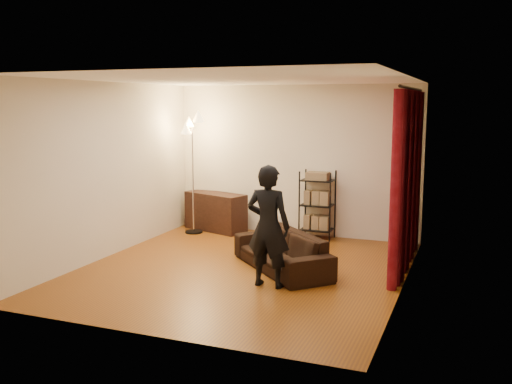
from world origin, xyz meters
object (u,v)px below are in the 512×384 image
at_px(storage_boxes, 269,227).
at_px(wire_shelf, 317,205).
at_px(media_cabinet, 216,212).
at_px(floor_lamp, 193,175).
at_px(sofa, 282,251).
at_px(person, 268,226).

height_order(storage_boxes, wire_shelf, wire_shelf).
distance_m(media_cabinet, wire_shelf, 1.97).
bearing_deg(wire_shelf, media_cabinet, 177.15).
height_order(media_cabinet, wire_shelf, wire_shelf).
relative_size(storage_boxes, wire_shelf, 0.26).
relative_size(storage_boxes, floor_lamp, 0.15).
bearing_deg(floor_lamp, sofa, -35.78).
height_order(sofa, storage_boxes, sofa).
bearing_deg(storage_boxes, person, -70.04).
relative_size(media_cabinet, wire_shelf, 1.01).
xyz_separation_m(sofa, wire_shelf, (-0.03, 2.03, 0.33)).
height_order(sofa, person, person).
distance_m(sofa, person, 0.94).
height_order(sofa, media_cabinet, media_cabinet).
bearing_deg(sofa, floor_lamp, -171.47).
relative_size(sofa, floor_lamp, 0.86).
bearing_deg(person, storage_boxes, -67.78).
bearing_deg(media_cabinet, person, -34.39).
xyz_separation_m(sofa, person, (0.07, -0.78, 0.53)).
distance_m(sofa, storage_boxes, 2.28).
distance_m(sofa, media_cabinet, 2.81).
relative_size(media_cabinet, floor_lamp, 0.56).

